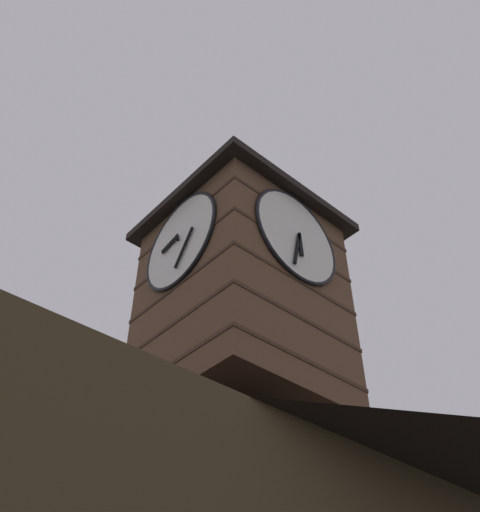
# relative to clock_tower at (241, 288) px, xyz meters

# --- Properties ---
(clock_tower) EXTENTS (4.88, 4.88, 9.30)m
(clock_tower) POSITION_rel_clock_tower_xyz_m (0.00, 0.00, 0.00)
(clock_tower) COLOR brown
(clock_tower) RESTS_ON building_main
(flying_bird_high) EXTENTS (0.72, 0.20, 0.17)m
(flying_bird_high) POSITION_rel_clock_tower_xyz_m (-1.53, -2.83, 7.14)
(flying_bird_high) COLOR black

